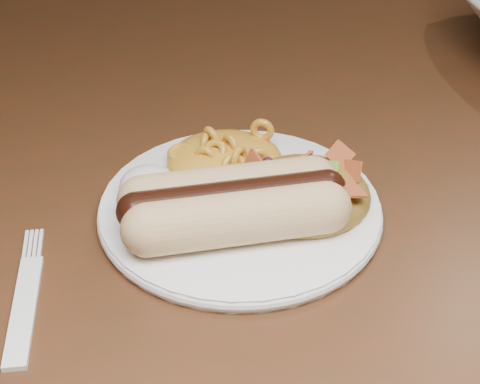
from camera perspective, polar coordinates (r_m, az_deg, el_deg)
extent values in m
cube|color=#492212|center=(0.61, 0.67, -0.61)|extent=(1.60, 0.90, 0.04)
cylinder|color=white|center=(0.56, 0.00, -1.29)|extent=(0.21, 0.21, 0.01)
cylinder|color=#FBE896|center=(0.51, -0.26, -2.02)|extent=(0.13, 0.05, 0.04)
cylinder|color=#FBE896|center=(0.54, -0.74, 0.06)|extent=(0.13, 0.05, 0.04)
cylinder|color=black|center=(0.52, -0.51, -0.60)|extent=(0.14, 0.04, 0.03)
ellipsoid|color=orange|center=(0.59, -1.21, 3.62)|extent=(0.11, 0.11, 0.04)
ellipsoid|color=white|center=(0.56, -7.18, 0.95)|extent=(0.05, 0.05, 0.03)
ellipsoid|color=#9B3819|center=(0.55, 5.00, 0.32)|extent=(0.10, 0.10, 0.04)
cube|color=white|center=(0.50, -16.41, -8.74)|extent=(0.03, 0.16, 0.00)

